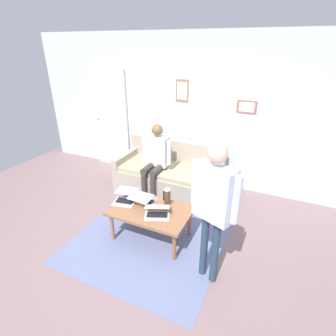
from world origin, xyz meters
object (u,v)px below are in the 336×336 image
(coffee_table, at_px, (151,213))
(laptop_right, at_px, (125,198))
(laptop_left, at_px, (143,199))
(french_press, at_px, (167,197))
(person_standing, at_px, (214,200))
(laptop_center, at_px, (157,213))
(couch, at_px, (169,175))
(interior_door, at_px, (111,120))
(person_seated, at_px, (156,157))

(coffee_table, relative_size, laptop_right, 2.70)
(laptop_left, height_order, french_press, french_press)
(coffee_table, distance_m, person_standing, 1.18)
(french_press, bearing_deg, coffee_table, 55.73)
(person_standing, bearing_deg, laptop_center, -18.80)
(couch, relative_size, person_standing, 1.12)
(coffee_table, distance_m, french_press, 0.31)
(interior_door, bearing_deg, coffee_table, 136.12)
(couch, bearing_deg, french_press, 113.13)
(interior_door, xyz_separation_m, person_standing, (-2.88, 2.23, 0.03))
(french_press, bearing_deg, person_seated, -54.22)
(interior_door, height_order, person_seated, interior_door)
(coffee_table, xyz_separation_m, laptop_center, (-0.14, 0.08, 0.09))
(couch, relative_size, laptop_center, 4.66)
(interior_door, bearing_deg, person_standing, 142.28)
(coffee_table, xyz_separation_m, french_press, (-0.15, -0.21, 0.17))
(coffee_table, height_order, laptop_right, laptop_right)
(couch, height_order, coffee_table, couch)
(coffee_table, height_order, laptop_left, laptop_left)
(couch, height_order, person_standing, person_standing)
(couch, relative_size, person_seated, 1.45)
(laptop_left, bearing_deg, laptop_center, 148.15)
(laptop_right, xyz_separation_m, french_press, (-0.58, -0.17, 0.07))
(person_seated, bearing_deg, coffee_table, 113.92)
(coffee_table, relative_size, french_press, 4.00)
(interior_door, relative_size, coffee_table, 1.91)
(interior_door, bearing_deg, laptop_right, 129.65)
(laptop_right, bearing_deg, laptop_center, 167.94)
(laptop_right, height_order, person_seated, person_seated)
(coffee_table, height_order, person_standing, person_standing)
(interior_door, relative_size, person_standing, 1.24)
(interior_door, bearing_deg, couch, 160.70)
(couch, distance_m, laptop_right, 1.29)
(french_press, distance_m, person_seated, 1.08)
(french_press, xyz_separation_m, person_standing, (-0.78, 0.56, 0.48))
(couch, bearing_deg, person_seated, 55.08)
(laptop_right, bearing_deg, coffee_table, 174.56)
(coffee_table, relative_size, person_seated, 0.84)
(person_standing, bearing_deg, person_seated, -45.49)
(coffee_table, bearing_deg, laptop_center, 149.54)
(couch, height_order, laptop_right, couch)
(laptop_center, distance_m, person_seated, 1.33)
(interior_door, xyz_separation_m, couch, (-1.63, 0.57, -0.72))
(laptop_left, bearing_deg, coffee_table, 147.15)
(laptop_right, bearing_deg, person_seated, -87.32)
(laptop_left, height_order, laptop_right, laptop_left)
(french_press, relative_size, person_seated, 0.21)
(laptop_center, bearing_deg, interior_door, -43.15)
(interior_door, height_order, coffee_table, interior_door)
(interior_door, height_order, laptop_left, interior_door)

